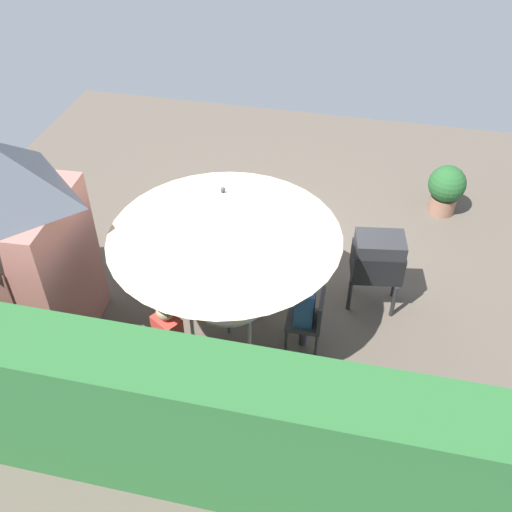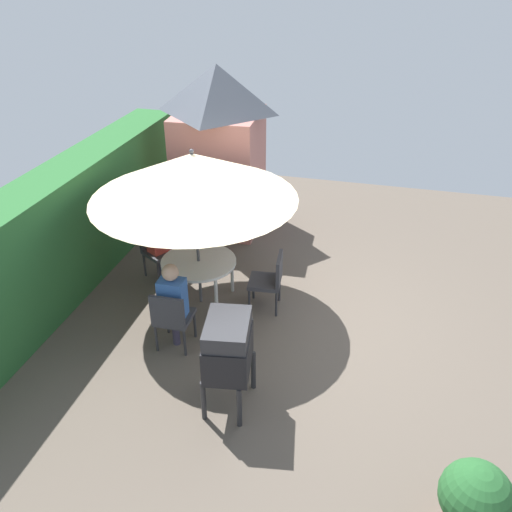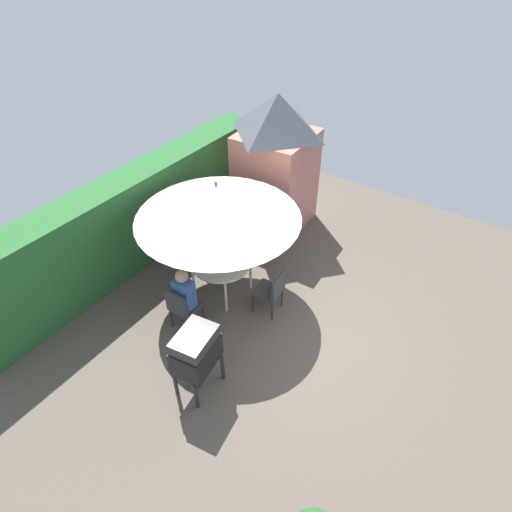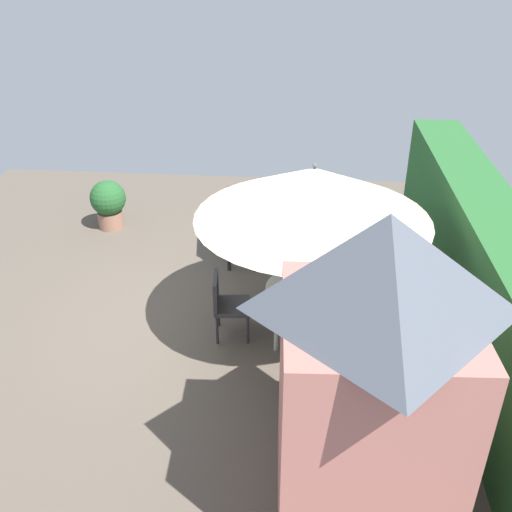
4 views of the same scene
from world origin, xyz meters
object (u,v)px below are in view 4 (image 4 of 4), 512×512
Objects in this scene: garden_shed at (371,376)px; patio_table at (308,292)px; person_in_red at (380,311)px; chair_far_side at (307,259)px; potted_plant_by_shed at (108,202)px; patio_umbrella at (313,193)px; bbq_grill at (244,214)px; chair_toward_hedge at (226,302)px; person_in_blue at (308,246)px; chair_near_shed at (384,331)px.

garden_shed is 2.79m from patio_table.
chair_far_side is at bearing -151.93° from person_in_red.
potted_plant_by_shed is (-1.82, -3.58, -0.03)m from chair_far_side.
chair_far_side is at bearing -178.95° from patio_umbrella.
person_in_red reaches higher than bbq_grill.
potted_plant_by_shed is at bearing -140.17° from chair_toward_hedge.
patio_umbrella is at bearing 1.05° from person_in_blue.
chair_near_shed is (0.57, 0.93, -1.52)m from patio_umbrella.
potted_plant_by_shed is 0.71× the size of person_in_blue.
patio_umbrella is 1.61m from person_in_red.
garden_shed is 3.74m from person_in_blue.
person_in_blue is at bearing 137.43° from chair_toward_hedge.
chair_far_side reaches higher than potted_plant_by_shed.
person_in_blue is at bearing 62.03° from potted_plant_by_shed.
person_in_red reaches higher than potted_plant_by_shed.
chair_near_shed is 0.71× the size of person_in_blue.
person_in_blue is (-3.63, -0.51, -0.75)m from garden_shed.
patio_umbrella is (-0.00, 0.00, 1.38)m from patio_table.
bbq_grill is 2.02m from chair_toward_hedge.
chair_toward_hedge is (-0.46, -1.99, 0.00)m from chair_near_shed.
bbq_grill is 0.95× the size of person_in_blue.
patio_umbrella reaches higher than chair_near_shed.
patio_table is 0.92× the size of bbq_grill.
garden_shed reaches higher than person_in_blue.
garden_shed is at bearing -9.85° from person_in_red.
person_in_red is 1.79m from person_in_blue.
chair_toward_hedge is at bearing -147.93° from garden_shed.
patio_table is 2.16m from bbq_grill.
potted_plant_by_shed is (-2.94, -3.60, -1.55)m from patio_umbrella.
chair_far_side is at bearing -178.95° from patio_table.
bbq_grill is 1.34× the size of potted_plant_by_shed.
person_in_red is (0.52, 0.86, 0.12)m from patio_table.
chair_near_shed reaches higher than potted_plant_by_shed.
chair_near_shed is 0.71× the size of person_in_red.
chair_toward_hedge is at bearing -42.57° from person_in_blue.
chair_near_shed is at bearing 52.28° from potted_plant_by_shed.
patio_umbrella reaches higher than person_in_blue.
person_in_blue reaches higher than chair_far_side.
patio_table is at bearing 0.00° from patio_umbrella.
person_in_blue reaches higher than potted_plant_by_shed.
patio_table is 1.01m from person_in_red.
person_in_blue reaches higher than chair_toward_hedge.
bbq_grill is at bearing 179.19° from chair_toward_hedge.
person_in_blue is (-1.03, -0.02, 0.12)m from patio_table.
person_in_blue is at bearing 50.04° from bbq_grill.
chair_far_side is 0.71× the size of person_in_red.
patio_umbrella is at bearing -121.46° from chair_near_shed.
chair_near_shed and chair_far_side have the same top height.
garden_shed is 2.69m from patio_umbrella.
chair_toward_hedge is 0.71× the size of person_in_blue.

